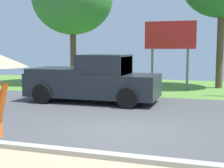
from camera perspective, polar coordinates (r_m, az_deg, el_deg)
name	(u,v)px	position (r m, az deg, el deg)	size (l,w,h in m)	color
ground_plane	(141,111)	(11.05, 5.25, -4.93)	(40.00, 22.00, 0.20)	#4C4C4F
pickup_truck	(93,80)	(12.60, -3.35, 0.71)	(5.20, 2.28, 1.88)	#23282D
roadside_billboard	(170,40)	(16.51, 10.40, 7.79)	(2.60, 0.12, 3.50)	slate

